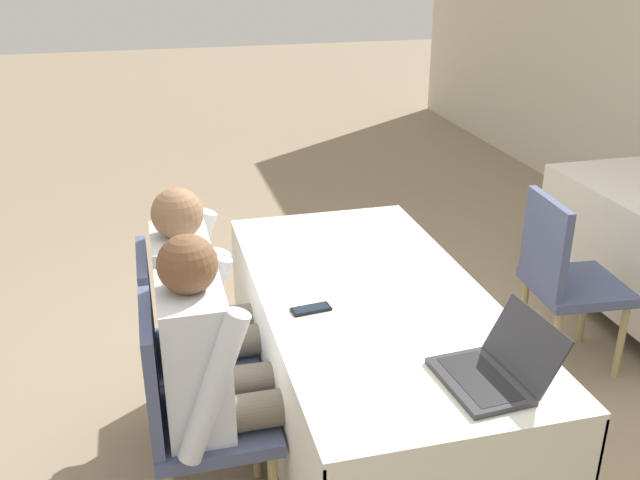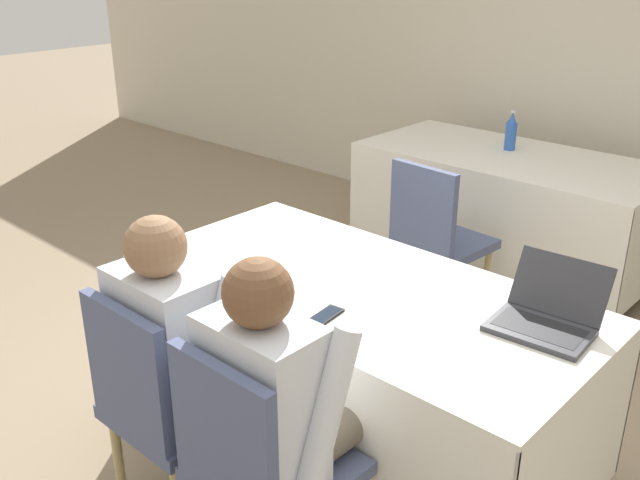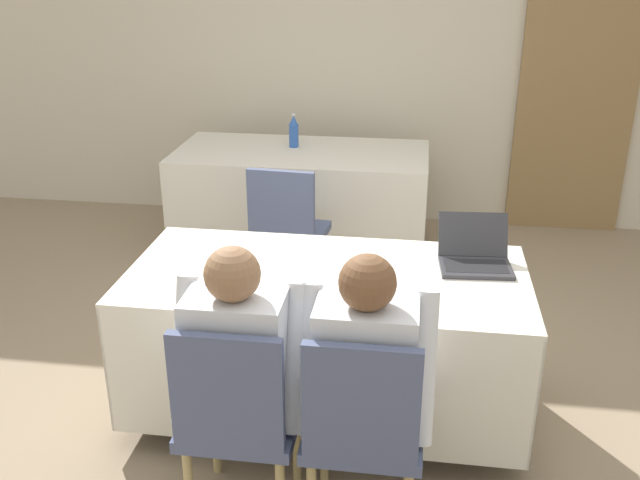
{
  "view_description": "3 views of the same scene",
  "coord_description": "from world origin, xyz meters",
  "px_view_note": "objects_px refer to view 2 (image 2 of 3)",
  "views": [
    {
      "loc": [
        2.35,
        -0.82,
        2.05
      ],
      "look_at": [
        0.0,
        -0.22,
        1.0
      ],
      "focal_mm": 40.0,
      "sensor_mm": 36.0,
      "label": 1
    },
    {
      "loc": [
        1.52,
        -1.87,
        1.94
      ],
      "look_at": [
        0.0,
        -0.22,
        1.0
      ],
      "focal_mm": 40.0,
      "sensor_mm": 36.0,
      "label": 2
    },
    {
      "loc": [
        0.38,
        -2.88,
        2.12
      ],
      "look_at": [
        0.0,
        -0.22,
        1.0
      ],
      "focal_mm": 40.0,
      "sensor_mm": 36.0,
      "label": 3
    }
  ],
  "objects_px": {
    "water_bottle": "(511,132)",
    "person_checkered_shirt": "(185,349)",
    "chair_near_left": "(164,402)",
    "person_white_shirt": "(281,405)",
    "laptop": "(546,317)",
    "cell_phone": "(325,316)",
    "chair_far_spare": "(436,235)",
    "chair_near_right": "(258,465)"
  },
  "relations": [
    {
      "from": "chair_far_spare",
      "to": "person_checkered_shirt",
      "type": "height_order",
      "value": "person_checkered_shirt"
    },
    {
      "from": "cell_phone",
      "to": "person_checkered_shirt",
      "type": "xyz_separation_m",
      "value": [
        -0.31,
        -0.37,
        -0.09
      ]
    },
    {
      "from": "chair_near_right",
      "to": "chair_far_spare",
      "type": "height_order",
      "value": "same"
    },
    {
      "from": "cell_phone",
      "to": "person_checkered_shirt",
      "type": "relative_size",
      "value": 0.13
    },
    {
      "from": "laptop",
      "to": "chair_near_right",
      "type": "height_order",
      "value": "laptop"
    },
    {
      "from": "laptop",
      "to": "person_checkered_shirt",
      "type": "relative_size",
      "value": 0.3
    },
    {
      "from": "person_checkered_shirt",
      "to": "chair_near_left",
      "type": "bearing_deg",
      "value": 90.0
    },
    {
      "from": "chair_near_left",
      "to": "person_white_shirt",
      "type": "xyz_separation_m",
      "value": [
        0.47,
        0.1,
        0.16
      ]
    },
    {
      "from": "laptop",
      "to": "water_bottle",
      "type": "bearing_deg",
      "value": 117.31
    },
    {
      "from": "chair_far_spare",
      "to": "person_checkered_shirt",
      "type": "xyz_separation_m",
      "value": [
        0.17,
        -1.77,
        0.16
      ]
    },
    {
      "from": "cell_phone",
      "to": "chair_near_right",
      "type": "xyz_separation_m",
      "value": [
        0.16,
        -0.47,
        -0.25
      ]
    },
    {
      "from": "water_bottle",
      "to": "person_white_shirt",
      "type": "height_order",
      "value": "person_white_shirt"
    },
    {
      "from": "person_white_shirt",
      "to": "water_bottle",
      "type": "bearing_deg",
      "value": -74.49
    },
    {
      "from": "cell_phone",
      "to": "person_white_shirt",
      "type": "relative_size",
      "value": 0.13
    },
    {
      "from": "cell_phone",
      "to": "chair_near_right",
      "type": "bearing_deg",
      "value": -78.41
    },
    {
      "from": "laptop",
      "to": "person_checkered_shirt",
      "type": "bearing_deg",
      "value": -142.07
    },
    {
      "from": "chair_near_left",
      "to": "cell_phone",
      "type": "bearing_deg",
      "value": -123.08
    },
    {
      "from": "chair_near_right",
      "to": "person_white_shirt",
      "type": "relative_size",
      "value": 0.78
    },
    {
      "from": "chair_near_left",
      "to": "person_white_shirt",
      "type": "relative_size",
      "value": 0.78
    },
    {
      "from": "laptop",
      "to": "person_checkered_shirt",
      "type": "height_order",
      "value": "person_checkered_shirt"
    },
    {
      "from": "chair_far_spare",
      "to": "water_bottle",
      "type": "bearing_deg",
      "value": -78.18
    },
    {
      "from": "water_bottle",
      "to": "chair_far_spare",
      "type": "relative_size",
      "value": 0.27
    },
    {
      "from": "laptop",
      "to": "chair_near_right",
      "type": "bearing_deg",
      "value": -119.34
    },
    {
      "from": "cell_phone",
      "to": "chair_far_spare",
      "type": "relative_size",
      "value": 0.17
    },
    {
      "from": "chair_far_spare",
      "to": "person_checkered_shirt",
      "type": "distance_m",
      "value": 1.79
    },
    {
      "from": "water_bottle",
      "to": "person_checkered_shirt",
      "type": "xyz_separation_m",
      "value": [
        0.29,
        -2.74,
        -0.2
      ]
    },
    {
      "from": "chair_near_right",
      "to": "water_bottle",
      "type": "bearing_deg",
      "value": -75.03
    },
    {
      "from": "laptop",
      "to": "chair_near_left",
      "type": "xyz_separation_m",
      "value": [
        -0.9,
        -0.92,
        -0.29
      ]
    },
    {
      "from": "water_bottle",
      "to": "chair_far_spare",
      "type": "height_order",
      "value": "water_bottle"
    },
    {
      "from": "water_bottle",
      "to": "person_white_shirt",
      "type": "distance_m",
      "value": 2.85
    },
    {
      "from": "chair_near_left",
      "to": "water_bottle",
      "type": "bearing_deg",
      "value": -84.15
    },
    {
      "from": "water_bottle",
      "to": "chair_near_right",
      "type": "bearing_deg",
      "value": -75.03
    },
    {
      "from": "laptop",
      "to": "person_white_shirt",
      "type": "xyz_separation_m",
      "value": [
        -0.43,
        -0.82,
        -0.13
      ]
    },
    {
      "from": "cell_phone",
      "to": "water_bottle",
      "type": "height_order",
      "value": "water_bottle"
    },
    {
      "from": "cell_phone",
      "to": "water_bottle",
      "type": "xyz_separation_m",
      "value": [
        -0.6,
        2.36,
        0.1
      ]
    },
    {
      "from": "cell_phone",
      "to": "water_bottle",
      "type": "bearing_deg",
      "value": 97.29
    },
    {
      "from": "water_bottle",
      "to": "person_checkered_shirt",
      "type": "height_order",
      "value": "person_checkered_shirt"
    },
    {
      "from": "chair_near_right",
      "to": "person_white_shirt",
      "type": "height_order",
      "value": "person_white_shirt"
    },
    {
      "from": "person_white_shirt",
      "to": "chair_near_right",
      "type": "bearing_deg",
      "value": 90.0
    },
    {
      "from": "chair_near_left",
      "to": "person_checkered_shirt",
      "type": "height_order",
      "value": "person_checkered_shirt"
    },
    {
      "from": "water_bottle",
      "to": "chair_far_spare",
      "type": "distance_m",
      "value": 1.04
    },
    {
      "from": "person_checkered_shirt",
      "to": "laptop",
      "type": "bearing_deg",
      "value": -137.66
    }
  ]
}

